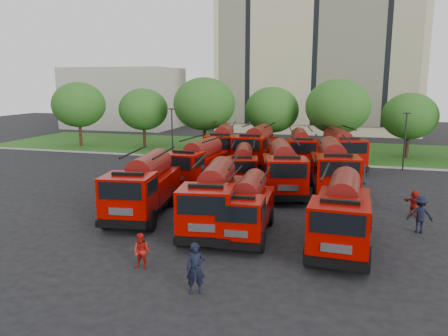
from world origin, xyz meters
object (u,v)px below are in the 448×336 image
object	(u,v)px
fire_truck_11	(341,149)
firefighter_0	(196,293)
fire_truck_2	(247,207)
fire_truck_3	(342,213)
fire_truck_10	(300,149)
firefighter_4	(201,191)
fire_truck_0	(144,186)
fire_truck_8	(223,145)
fire_truck_6	(283,169)
firefighter_2	(338,226)
firefighter_5	(413,216)
fire_truck_7	(333,168)
fire_truck_9	(256,146)
firefighter_3	(419,232)
fire_truck_1	(214,198)
fire_truck_4	(198,163)
fire_truck_5	(243,166)
firefighter_1	(142,269)

from	to	relation	value
fire_truck_11	firefighter_0	bearing A→B (deg)	-116.92
fire_truck_2	fire_truck_3	xyz separation A→B (m)	(4.68, -0.52, 0.21)
fire_truck_10	firefighter_4	distance (m)	12.88
fire_truck_0	fire_truck_10	world-z (taller)	fire_truck_0
fire_truck_8	fire_truck_6	bearing A→B (deg)	-64.63
firefighter_2	firefighter_4	xyz separation A→B (m)	(-9.64, 5.26, 0.00)
fire_truck_3	firefighter_2	distance (m)	3.46
firefighter_2	firefighter_5	world-z (taller)	firefighter_2
fire_truck_7	fire_truck_9	bearing A→B (deg)	122.26
fire_truck_7	firefighter_0	xyz separation A→B (m)	(-4.21, -16.71, -1.83)
fire_truck_6	fire_truck_11	distance (m)	11.36
fire_truck_0	firefighter_3	world-z (taller)	fire_truck_0
fire_truck_1	firefighter_3	bearing A→B (deg)	4.06
fire_truck_4	fire_truck_7	xyz separation A→B (m)	(10.01, 0.08, 0.15)
fire_truck_0	fire_truck_2	bearing A→B (deg)	-21.63
fire_truck_7	fire_truck_5	bearing A→B (deg)	167.19
fire_truck_6	fire_truck_9	world-z (taller)	fire_truck_9
fire_truck_6	firefighter_2	distance (m)	7.69
fire_truck_8	firefighter_0	bearing A→B (deg)	-87.10
fire_truck_6	firefighter_3	distance (m)	10.32
fire_truck_2	fire_truck_6	world-z (taller)	fire_truck_6
fire_truck_1	firefighter_4	size ratio (longest dim) A/B	3.92
fire_truck_8	firefighter_2	size ratio (longest dim) A/B	4.45
fire_truck_8	firefighter_2	world-z (taller)	fire_truck_8
fire_truck_9	firefighter_1	world-z (taller)	fire_truck_9
fire_truck_1	fire_truck_11	distance (m)	20.23
fire_truck_7	fire_truck_1	bearing A→B (deg)	-129.08
fire_truck_4	fire_truck_8	size ratio (longest dim) A/B	0.90
fire_truck_0	firefighter_2	xyz separation A→B (m)	(11.05, 0.94, -1.75)
fire_truck_4	fire_truck_9	world-z (taller)	fire_truck_9
fire_truck_0	fire_truck_3	distance (m)	11.43
fire_truck_0	fire_truck_7	distance (m)	13.33
fire_truck_1	fire_truck_10	distance (m)	19.02
fire_truck_1	fire_truck_7	distance (m)	11.15
firefighter_0	firefighter_4	distance (m)	15.37
firefighter_3	firefighter_0	bearing A→B (deg)	45.19
fire_truck_3	firefighter_1	bearing A→B (deg)	-146.51
fire_truck_8	fire_truck_4	bearing A→B (deg)	-97.43
fire_truck_0	fire_truck_2	distance (m)	6.75
fire_truck_10	firefighter_2	bearing A→B (deg)	-86.75
firefighter_0	firefighter_4	size ratio (longest dim) A/B	0.99
fire_truck_0	firefighter_5	xyz separation A→B (m)	(15.26, 4.08, -1.75)
fire_truck_1	fire_truck_10	world-z (taller)	fire_truck_1
fire_truck_9	firefighter_5	bearing A→B (deg)	-45.52
fire_truck_6	firefighter_1	distance (m)	14.89
fire_truck_0	fire_truck_7	world-z (taller)	fire_truck_7
fire_truck_4	fire_truck_8	xyz separation A→B (m)	(-0.57, 8.86, 0.14)
fire_truck_9	firefighter_4	world-z (taller)	fire_truck_9
fire_truck_6	fire_truck_2	bearing A→B (deg)	-106.56
fire_truck_9	fire_truck_10	xyz separation A→B (m)	(3.98, 0.76, -0.17)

